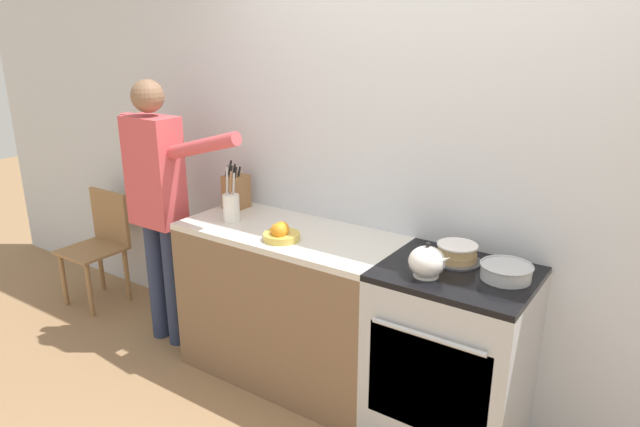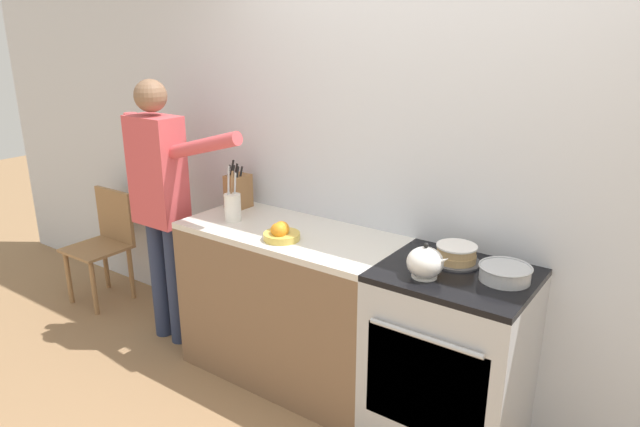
# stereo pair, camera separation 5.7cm
# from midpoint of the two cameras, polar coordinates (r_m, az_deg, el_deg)

# --- Properties ---
(wall_back) EXTENTS (8.00, 0.04, 2.60)m
(wall_back) POSITION_cam_midpoint_polar(r_m,az_deg,el_deg) (2.99, 10.12, 4.45)
(wall_back) COLOR silver
(wall_back) RESTS_ON ground_plane
(counter_cabinet) EXTENTS (1.27, 0.59, 0.92)m
(counter_cabinet) POSITION_cam_midpoint_polar(r_m,az_deg,el_deg) (3.36, -3.54, -9.07)
(counter_cabinet) COLOR brown
(counter_cabinet) RESTS_ON ground_plane
(stove_range) EXTENTS (0.70, 0.62, 0.92)m
(stove_range) POSITION_cam_midpoint_polar(r_m,az_deg,el_deg) (2.93, 12.33, -13.89)
(stove_range) COLOR #B7BABF
(stove_range) RESTS_ON ground_plane
(layer_cake) EXTENTS (0.24, 0.24, 0.09)m
(layer_cake) POSITION_cam_midpoint_polar(r_m,az_deg,el_deg) (2.81, 12.96, -3.93)
(layer_cake) COLOR #4C4C51
(layer_cake) RESTS_ON stove_range
(tea_kettle) EXTENTS (0.20, 0.17, 0.17)m
(tea_kettle) POSITION_cam_midpoint_polar(r_m,az_deg,el_deg) (2.62, 10.05, -4.78)
(tea_kettle) COLOR white
(tea_kettle) RESTS_ON stove_range
(mixing_bowl) EXTENTS (0.24, 0.24, 0.07)m
(mixing_bowl) POSITION_cam_midpoint_polar(r_m,az_deg,el_deg) (2.69, 17.53, -5.55)
(mixing_bowl) COLOR #B7BABF
(mixing_bowl) RESTS_ON stove_range
(knife_block) EXTENTS (0.12, 0.14, 0.30)m
(knife_block) POSITION_cam_midpoint_polar(r_m,az_deg,el_deg) (3.58, -8.85, 2.21)
(knife_block) COLOR olive
(knife_block) RESTS_ON counter_cabinet
(utensil_crock) EXTENTS (0.10, 0.10, 0.32)m
(utensil_crock) POSITION_cam_midpoint_polar(r_m,az_deg,el_deg) (3.34, -9.36, 0.69)
(utensil_crock) COLOR silver
(utensil_crock) RESTS_ON counter_cabinet
(fruit_bowl) EXTENTS (0.20, 0.20, 0.10)m
(fruit_bowl) POSITION_cam_midpoint_polar(r_m,az_deg,el_deg) (3.02, -4.50, -1.98)
(fruit_bowl) COLOR gold
(fruit_bowl) RESTS_ON counter_cabinet
(person_baker) EXTENTS (0.95, 0.20, 1.71)m
(person_baker) POSITION_cam_midpoint_polar(r_m,az_deg,el_deg) (3.66, -16.38, 2.05)
(person_baker) COLOR #283351
(person_baker) RESTS_ON ground_plane
(dining_chair) EXTENTS (0.40, 0.40, 0.84)m
(dining_chair) POSITION_cam_midpoint_polar(r_m,az_deg,el_deg) (4.58, -21.37, -2.47)
(dining_chair) COLOR #997047
(dining_chair) RESTS_ON ground_plane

